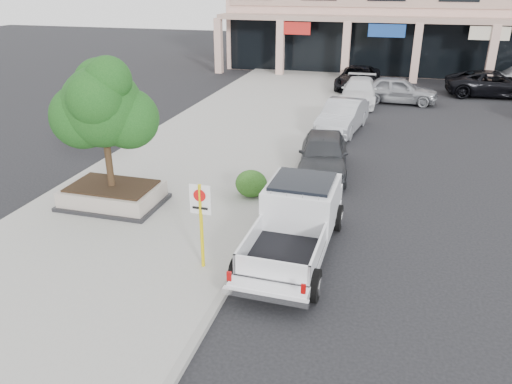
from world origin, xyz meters
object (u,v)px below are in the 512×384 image
curb_car_c (359,91)px  lot_car_d (493,84)px  no_parking_sign (201,215)px  planter_tree (109,107)px  lot_car_a (398,90)px  curb_car_d (358,78)px  curb_car_a (323,154)px  planter (113,195)px  pickup_truck (294,225)px  curb_car_b (342,116)px

curb_car_c → lot_car_d: size_ratio=0.88×
no_parking_sign → planter_tree: bearing=144.3°
lot_car_a → curb_car_d: bearing=39.3°
planter_tree → lot_car_d: bearing=56.3°
planter_tree → curb_car_a: (6.04, 5.02, -2.63)m
planter_tree → planter: bearing=-131.0°
no_parking_sign → planter: bearing=146.6°
no_parking_sign → pickup_truck: (2.08, 1.46, -0.72)m
curb_car_b → curb_car_d: (-0.21, 10.53, -0.01)m
planter → curb_car_b: bearing=60.9°
planter → pickup_truck: pickup_truck is taller
no_parking_sign → curb_car_c: 20.43m
curb_car_b → curb_car_a: bearing=-82.5°
curb_car_d → lot_car_a: lot_car_a is taller
planter_tree → curb_car_b: 12.84m
no_parking_sign → curb_car_a: no_parking_sign is taller
planter → no_parking_sign: size_ratio=1.39×
pickup_truck → curb_car_b: pickup_truck is taller
curb_car_b → curb_car_d: curb_car_b is taller
no_parking_sign → curb_car_b: no_parking_sign is taller
planter_tree → curb_car_d: size_ratio=0.72×
curb_car_c → lot_car_d: 9.20m
curb_car_b → curb_car_c: curb_car_b is taller
lot_car_a → curb_car_a: bearing=170.0°
curb_car_a → lot_car_a: size_ratio=0.98×
curb_car_a → lot_car_d: 18.63m
planter → planter_tree: size_ratio=0.80×
curb_car_a → curb_car_d: (-0.17, 16.51, -0.02)m
planter_tree → no_parking_sign: planter_tree is taller
planter → curb_car_b: 12.77m
curb_car_c → planter: bearing=-111.9°
curb_car_a → lot_car_a: bearing=72.0°
curb_car_b → curb_car_d: 10.53m
planter → curb_car_c: curb_car_c is taller
lot_car_a → lot_car_d: bearing=-57.9°
curb_car_c → curb_car_a: bearing=-92.9°
lot_car_d → curb_car_b: bearing=137.3°
pickup_truck → curb_car_c: (0.11, 18.83, -0.17)m
pickup_truck → lot_car_d: bearing=71.6°
no_parking_sign → curb_car_a: bearing=76.7°
curb_car_d → curb_car_a: bearing=-86.6°
curb_car_c → lot_car_a: size_ratio=1.09×
pickup_truck → lot_car_a: size_ratio=1.24×
curb_car_b → lot_car_d: lot_car_d is taller
curb_car_a → curb_car_b: curb_car_a is taller
curb_car_a → lot_car_d: (8.41, 16.63, 0.02)m
no_parking_sign → pickup_truck: bearing=35.1°
curb_car_c → lot_car_a: bearing=17.7°
pickup_truck → planter_tree: bearing=167.4°
pickup_truck → curb_car_c: 18.84m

